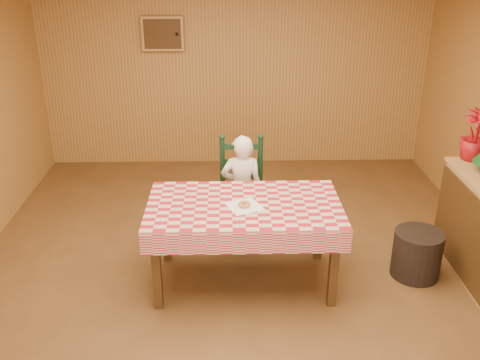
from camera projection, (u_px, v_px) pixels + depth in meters
name	position (u px, v px, depth m)	size (l,w,h in m)	color
ground	(241.00, 287.00, 4.72)	(6.00, 6.00, 0.00)	brown
cabin_walls	(239.00, 68.00, 4.47)	(5.10, 6.05, 2.65)	#B18140
dining_table	(244.00, 212.00, 4.54)	(1.66, 0.96, 0.77)	#472D13
ladder_chair	(242.00, 193.00, 5.33)	(0.44, 0.40, 1.08)	black
seated_child	(242.00, 190.00, 5.26)	(0.41, 0.27, 1.12)	white
napkin	(244.00, 206.00, 4.46)	(0.26, 0.26, 0.00)	white
donut	(244.00, 204.00, 4.45)	(0.10, 0.10, 0.04)	#C78347
flower_arrangement	(475.00, 135.00, 4.91)	(0.27, 0.27, 0.48)	#A40F17
storage_bin	(417.00, 254.00, 4.82)	(0.43, 0.43, 0.43)	black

